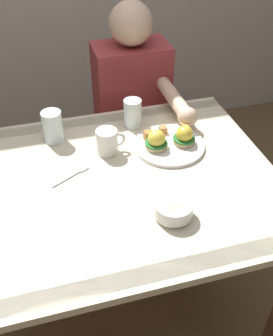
{
  "coord_description": "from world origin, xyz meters",
  "views": [
    {
      "loc": [
        -0.18,
        -1.04,
        1.65
      ],
      "look_at": [
        0.11,
        0.0,
        0.78
      ],
      "focal_mm": 43.68,
      "sensor_mm": 36.0,
      "label": 1
    }
  ],
  "objects_px": {
    "eggs_benedict_plate": "(169,142)",
    "water_glass_far": "(53,128)",
    "fruit_bowl": "(174,209)",
    "dining_table": "(106,205)",
    "fork": "(72,175)",
    "coffee_mug": "(108,141)",
    "water_glass_extra": "(133,115)",
    "diner_person": "(134,108)"
  },
  "relations": [
    {
      "from": "fork",
      "to": "water_glass_far",
      "type": "height_order",
      "value": "water_glass_far"
    },
    {
      "from": "fruit_bowl",
      "to": "diner_person",
      "type": "distance_m",
      "value": 0.83
    },
    {
      "from": "coffee_mug",
      "to": "fork",
      "type": "relative_size",
      "value": 0.77
    },
    {
      "from": "fork",
      "to": "water_glass_far",
      "type": "bearing_deg",
      "value": 98.07
    },
    {
      "from": "dining_table",
      "to": "fork",
      "type": "bearing_deg",
      "value": 145.72
    },
    {
      "from": "eggs_benedict_plate",
      "to": "coffee_mug",
      "type": "relative_size",
      "value": 2.43
    },
    {
      "from": "dining_table",
      "to": "eggs_benedict_plate",
      "type": "distance_m",
      "value": 0.34
    },
    {
      "from": "water_glass_far",
      "to": "diner_person",
      "type": "distance_m",
      "value": 0.52
    },
    {
      "from": "coffee_mug",
      "to": "water_glass_far",
      "type": "bearing_deg",
      "value": 144.35
    },
    {
      "from": "dining_table",
      "to": "fruit_bowl",
      "type": "relative_size",
      "value": 10.0
    },
    {
      "from": "diner_person",
      "to": "eggs_benedict_plate",
      "type": "bearing_deg",
      "value": -88.82
    },
    {
      "from": "eggs_benedict_plate",
      "to": "water_glass_far",
      "type": "bearing_deg",
      "value": 158.4
    },
    {
      "from": "fruit_bowl",
      "to": "water_glass_far",
      "type": "height_order",
      "value": "water_glass_far"
    },
    {
      "from": "water_glass_extra",
      "to": "coffee_mug",
      "type": "bearing_deg",
      "value": -132.07
    },
    {
      "from": "eggs_benedict_plate",
      "to": "water_glass_far",
      "type": "height_order",
      "value": "water_glass_far"
    },
    {
      "from": "coffee_mug",
      "to": "water_glass_extra",
      "type": "xyz_separation_m",
      "value": [
        0.14,
        0.15,
        -0.0
      ]
    },
    {
      "from": "dining_table",
      "to": "water_glass_far",
      "type": "distance_m",
      "value": 0.37
    },
    {
      "from": "water_glass_far",
      "to": "water_glass_extra",
      "type": "xyz_separation_m",
      "value": [
        0.32,
        0.02,
        -0.01
      ]
    },
    {
      "from": "eggs_benedict_plate",
      "to": "fruit_bowl",
      "type": "height_order",
      "value": "eggs_benedict_plate"
    },
    {
      "from": "eggs_benedict_plate",
      "to": "water_glass_far",
      "type": "relative_size",
      "value": 2.16
    },
    {
      "from": "dining_table",
      "to": "fruit_bowl",
      "type": "xyz_separation_m",
      "value": [
        0.17,
        -0.21,
        0.14
      ]
    },
    {
      "from": "fork",
      "to": "coffee_mug",
      "type": "bearing_deg",
      "value": 33.79
    },
    {
      "from": "dining_table",
      "to": "coffee_mug",
      "type": "height_order",
      "value": "coffee_mug"
    },
    {
      "from": "dining_table",
      "to": "diner_person",
      "type": "xyz_separation_m",
      "value": [
        0.27,
        0.6,
        0.02
      ]
    },
    {
      "from": "dining_table",
      "to": "fork",
      "type": "xyz_separation_m",
      "value": [
        -0.1,
        0.07,
        0.11
      ]
    },
    {
      "from": "fork",
      "to": "diner_person",
      "type": "xyz_separation_m",
      "value": [
        0.37,
        0.53,
        -0.09
      ]
    },
    {
      "from": "coffee_mug",
      "to": "water_glass_far",
      "type": "xyz_separation_m",
      "value": [
        -0.18,
        0.13,
        0.0
      ]
    },
    {
      "from": "fork",
      "to": "water_glass_far",
      "type": "relative_size",
      "value": 1.15
    },
    {
      "from": "fruit_bowl",
      "to": "dining_table",
      "type": "bearing_deg",
      "value": 128.66
    },
    {
      "from": "dining_table",
      "to": "fruit_bowl",
      "type": "bearing_deg",
      "value": -51.34
    },
    {
      "from": "fork",
      "to": "water_glass_far",
      "type": "xyz_separation_m",
      "value": [
        -0.03,
        0.23,
        0.05
      ]
    },
    {
      "from": "dining_table",
      "to": "water_glass_extra",
      "type": "height_order",
      "value": "water_glass_extra"
    },
    {
      "from": "fruit_bowl",
      "to": "water_glass_extra",
      "type": "height_order",
      "value": "water_glass_extra"
    },
    {
      "from": "coffee_mug",
      "to": "fork",
      "type": "xyz_separation_m",
      "value": [
        -0.15,
        -0.1,
        -0.05
      ]
    },
    {
      "from": "fruit_bowl",
      "to": "coffee_mug",
      "type": "relative_size",
      "value": 1.08
    },
    {
      "from": "coffee_mug",
      "to": "fork",
      "type": "distance_m",
      "value": 0.19
    },
    {
      "from": "dining_table",
      "to": "eggs_benedict_plate",
      "type": "relative_size",
      "value": 4.44
    },
    {
      "from": "dining_table",
      "to": "water_glass_extra",
      "type": "bearing_deg",
      "value": 59.85
    },
    {
      "from": "eggs_benedict_plate",
      "to": "fruit_bowl",
      "type": "relative_size",
      "value": 2.25
    },
    {
      "from": "eggs_benedict_plate",
      "to": "fruit_bowl",
      "type": "distance_m",
      "value": 0.37
    },
    {
      "from": "coffee_mug",
      "to": "dining_table",
      "type": "bearing_deg",
      "value": -106.25
    },
    {
      "from": "fruit_bowl",
      "to": "fork",
      "type": "relative_size",
      "value": 0.83
    }
  ]
}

